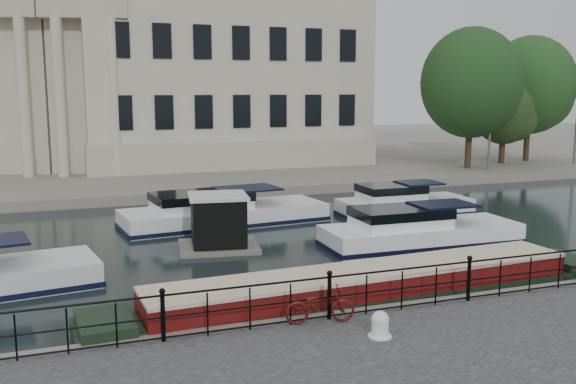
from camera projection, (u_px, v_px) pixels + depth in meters
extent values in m
plane|color=black|center=(296.00, 311.00, 17.73)|extent=(160.00, 160.00, 0.00)
cube|color=#6B665B|center=(130.00, 158.00, 53.81)|extent=(120.00, 42.00, 0.55)
cylinder|color=black|center=(163.00, 317.00, 14.10)|extent=(0.10, 0.10, 1.10)
sphere|color=black|center=(162.00, 291.00, 14.01)|extent=(0.14, 0.14, 0.14)
cylinder|color=black|center=(329.00, 297.00, 15.47)|extent=(0.10, 0.10, 1.10)
sphere|color=black|center=(330.00, 273.00, 15.37)|extent=(0.14, 0.14, 0.14)
cylinder|color=black|center=(469.00, 280.00, 16.83)|extent=(0.10, 0.10, 1.10)
sphere|color=black|center=(470.00, 258.00, 16.73)|extent=(0.14, 0.14, 0.14)
cylinder|color=black|center=(330.00, 277.00, 15.39)|extent=(24.00, 0.05, 0.05)
cylinder|color=black|center=(329.00, 297.00, 15.47)|extent=(24.00, 0.04, 0.04)
cylinder|color=black|center=(329.00, 316.00, 15.54)|extent=(24.00, 0.04, 0.04)
cube|color=#ADA38C|center=(216.00, 69.00, 49.13)|extent=(20.00, 14.00, 14.00)
cube|color=#9E937F|center=(217.00, 147.00, 50.09)|extent=(20.30, 14.30, 2.00)
cube|color=#ADA38C|center=(93.00, 89.00, 42.51)|extent=(5.73, 4.06, 11.00)
cube|color=#9E937F|center=(84.00, 9.00, 39.77)|extent=(5.62, 2.73, 1.20)
cylinder|color=#ADA38C|center=(114.00, 98.00, 40.31)|extent=(0.70, 0.70, 9.80)
cylinder|color=#ADA38C|center=(60.00, 99.00, 39.87)|extent=(0.70, 0.70, 9.80)
cube|color=#ADA38C|center=(14.00, 89.00, 42.13)|extent=(5.90, 4.56, 11.00)
cylinder|color=#ADA38C|center=(24.00, 99.00, 39.71)|extent=(0.70, 0.70, 9.80)
cylinder|color=#59595B|center=(491.00, 111.00, 43.49)|extent=(0.16, 0.16, 8.00)
sphere|color=#FFF2CC|center=(502.00, 51.00, 42.07)|extent=(0.24, 0.24, 0.24)
imported|color=#430F0C|center=(320.00, 305.00, 15.22)|extent=(1.76, 0.90, 0.88)
cylinder|color=silver|center=(380.00, 328.00, 14.40)|extent=(0.38, 0.38, 0.40)
sphere|color=silver|center=(380.00, 320.00, 14.37)|extent=(0.40, 0.40, 0.40)
cylinder|color=silver|center=(380.00, 336.00, 14.43)|extent=(0.54, 0.54, 0.04)
cube|color=black|center=(368.00, 307.00, 17.74)|extent=(15.64, 2.85, 0.93)
cube|color=#500C0B|center=(369.00, 284.00, 17.64)|extent=(12.52, 2.38, 0.73)
cube|color=beige|center=(369.00, 270.00, 17.57)|extent=(12.52, 2.44, 0.10)
cube|color=#6B665B|center=(219.00, 248.00, 24.56)|extent=(3.33, 2.92, 0.25)
cube|color=black|center=(218.00, 221.00, 24.39)|extent=(2.27, 2.27, 1.79)
cube|color=silver|center=(218.00, 196.00, 24.24)|extent=(2.50, 2.50, 0.12)
cube|color=white|center=(421.00, 239.00, 25.24)|extent=(7.90, 2.78, 1.20)
cube|color=black|center=(421.00, 241.00, 25.26)|extent=(7.98, 2.81, 0.18)
cube|color=white|center=(400.00, 220.00, 24.81)|extent=(3.58, 2.22, 0.90)
cube|color=black|center=(443.00, 204.00, 25.33)|extent=(2.39, 1.88, 0.08)
cube|color=white|center=(225.00, 219.00, 29.08)|extent=(9.47, 3.89, 1.20)
cube|color=black|center=(225.00, 221.00, 29.09)|extent=(9.56, 3.93, 0.18)
cube|color=white|center=(201.00, 203.00, 28.46)|extent=(4.37, 2.84, 0.90)
cube|color=black|center=(247.00, 188.00, 29.34)|extent=(2.96, 2.35, 0.08)
cube|color=silver|center=(404.00, 211.00, 31.09)|extent=(6.39, 2.63, 1.20)
cube|color=black|center=(404.00, 213.00, 31.11)|extent=(6.45, 2.66, 0.18)
cube|color=silver|center=(391.00, 195.00, 30.71)|extent=(2.89, 2.12, 0.90)
cube|color=black|center=(419.00, 183.00, 31.12)|extent=(1.93, 1.80, 0.08)
cylinder|color=black|center=(468.00, 145.00, 44.75)|extent=(0.44, 0.44, 3.18)
ellipsoid|color=#133511|center=(471.00, 83.00, 44.06)|extent=(6.90, 6.90, 7.63)
sphere|color=#133511|center=(482.00, 96.00, 44.04)|extent=(5.09, 5.09, 5.09)
cylinder|color=black|center=(502.00, 149.00, 47.82)|extent=(0.44, 0.44, 2.12)
ellipsoid|color=black|center=(504.00, 110.00, 47.36)|extent=(4.60, 4.60, 5.09)
sphere|color=black|center=(514.00, 118.00, 47.29)|extent=(3.39, 3.39, 3.39)
cylinder|color=black|center=(527.00, 141.00, 49.26)|extent=(0.44, 0.44, 3.11)
ellipsoid|color=#183E13|center=(530.00, 85.00, 48.58)|extent=(6.75, 6.75, 7.46)
sphere|color=#183E13|center=(539.00, 97.00, 48.56)|extent=(4.97, 4.97, 4.97)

